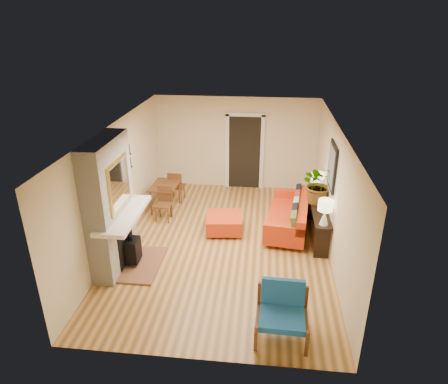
{
  "coord_description": "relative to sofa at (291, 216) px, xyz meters",
  "views": [
    {
      "loc": [
        0.85,
        -7.5,
        4.59
      ],
      "look_at": [
        0.0,
        0.2,
        1.15
      ],
      "focal_mm": 32.0,
      "sensor_mm": 36.0,
      "label": 1
    }
  ],
  "objects": [
    {
      "name": "room_shell",
      "position": [
        -0.89,
        1.82,
        0.89
      ],
      "size": [
        6.5,
        6.5,
        6.5
      ],
      "color": "tan",
      "rests_on": "ground"
    },
    {
      "name": "fireplace",
      "position": [
        -3.5,
        -1.81,
        0.89
      ],
      "size": [
        1.09,
        1.68,
        2.6
      ],
      "color": "white",
      "rests_on": "ground"
    },
    {
      "name": "sofa",
      "position": [
        0.0,
        0.0,
        0.0
      ],
      "size": [
        1.12,
        2.13,
        0.8
      ],
      "color": "silver",
      "rests_on": "ground"
    },
    {
      "name": "ottoman",
      "position": [
        -1.53,
        -0.28,
        -0.12
      ],
      "size": [
        0.87,
        0.87,
        0.4
      ],
      "color": "silver",
      "rests_on": "ground"
    },
    {
      "name": "blue_chair",
      "position": [
        -0.29,
        -3.35,
        0.1
      ],
      "size": [
        0.82,
        0.81,
        0.83
      ],
      "color": "brown",
      "rests_on": "ground"
    },
    {
      "name": "dining_table",
      "position": [
        -3.08,
        0.71,
        0.2
      ],
      "size": [
        0.71,
        1.57,
        0.84
      ],
      "color": "brown",
      "rests_on": "ground"
    },
    {
      "name": "console_table",
      "position": [
        0.57,
        -0.3,
        0.22
      ],
      "size": [
        0.34,
        1.85,
        0.72
      ],
      "color": "black",
      "rests_on": "ground"
    },
    {
      "name": "lamp_near",
      "position": [
        0.57,
        -1.04,
        0.71
      ],
      "size": [
        0.3,
        0.3,
        0.54
      ],
      "color": "white",
      "rests_on": "console_table"
    },
    {
      "name": "lamp_far",
      "position": [
        0.57,
        0.45,
        0.71
      ],
      "size": [
        0.3,
        0.3,
        0.54
      ],
      "color": "white",
      "rests_on": "console_table"
    },
    {
      "name": "houseplant",
      "position": [
        0.56,
        -0.0,
        0.83
      ],
      "size": [
        0.99,
        0.92,
        0.91
      ],
      "primitive_type": "imported",
      "rotation": [
        0.0,
        0.0,
        0.29
      ],
      "color": "#1E5919",
      "rests_on": "console_table"
    }
  ]
}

